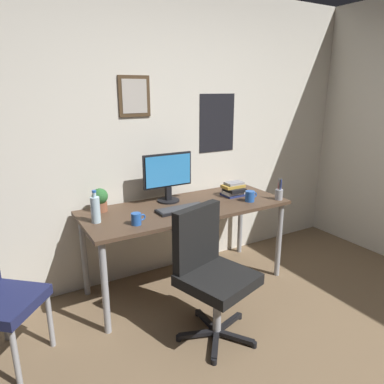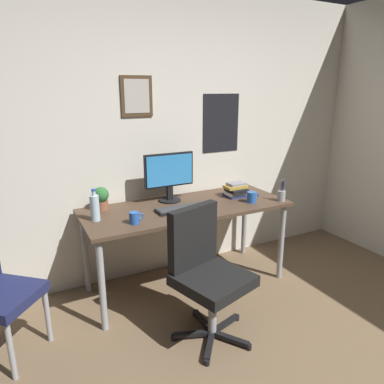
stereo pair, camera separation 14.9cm
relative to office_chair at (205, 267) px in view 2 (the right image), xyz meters
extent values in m
cube|color=silver|center=(0.20, 1.10, 0.77)|extent=(4.40, 0.08, 2.60)
cube|color=#4C3823|center=(-0.10, 1.05, 1.15)|extent=(0.28, 0.02, 0.34)
cube|color=beige|center=(-0.10, 1.04, 1.15)|extent=(0.22, 0.00, 0.28)
cube|color=black|center=(0.76, 1.05, 0.88)|extent=(0.40, 0.01, 0.56)
cube|color=#4C3828|center=(0.18, 0.66, 0.22)|extent=(1.79, 0.71, 0.03)
cylinder|color=#9EA0A5|center=(-0.65, 0.37, -0.16)|extent=(0.05, 0.05, 0.73)
cylinder|color=#9EA0A5|center=(1.02, 0.37, -0.16)|extent=(0.05, 0.05, 0.73)
cylinder|color=#9EA0A5|center=(-0.65, 0.96, -0.16)|extent=(0.05, 0.05, 0.73)
cylinder|color=#9EA0A5|center=(1.02, 0.96, -0.16)|extent=(0.05, 0.05, 0.73)
cube|color=black|center=(0.02, -0.08, -0.07)|extent=(0.57, 0.57, 0.08)
cube|color=black|center=(-0.03, 0.12, 0.20)|extent=(0.42, 0.19, 0.45)
cylinder|color=#9EA0A5|center=(0.02, -0.08, -0.32)|extent=(0.07, 0.07, 0.42)
cube|color=black|center=(0.16, -0.04, -0.49)|extent=(0.28, 0.12, 0.03)
cylinder|color=black|center=(0.29, 0.00, -0.51)|extent=(0.05, 0.05, 0.04)
cube|color=black|center=(0.03, 0.06, -0.49)|extent=(0.05, 0.28, 0.03)
cylinder|color=black|center=(0.03, 0.20, -0.51)|extent=(0.05, 0.05, 0.04)
cube|color=black|center=(-0.11, -0.03, -0.49)|extent=(0.28, 0.13, 0.03)
cylinder|color=black|center=(-0.24, 0.02, -0.51)|extent=(0.05, 0.05, 0.04)
cube|color=black|center=(-0.06, -0.19, -0.49)|extent=(0.20, 0.25, 0.03)
cylinder|color=black|center=(-0.15, -0.30, -0.51)|extent=(0.05, 0.05, 0.04)
cube|color=black|center=(0.10, -0.19, -0.49)|extent=(0.19, 0.25, 0.03)
cylinder|color=black|center=(0.18, -0.31, -0.51)|extent=(0.05, 0.05, 0.04)
cube|color=#1E234C|center=(-1.28, 0.40, -0.09)|extent=(0.59, 0.59, 0.07)
cylinder|color=#9EA0A5|center=(-1.26, 0.15, -0.33)|extent=(0.05, 0.05, 0.41)
cylinder|color=#9EA0A5|center=(-1.03, 0.42, -0.33)|extent=(0.05, 0.05, 0.41)
cylinder|color=#9EA0A5|center=(-1.30, 0.65, -0.33)|extent=(0.05, 0.05, 0.41)
cylinder|color=black|center=(0.11, 0.86, 0.24)|extent=(0.20, 0.20, 0.01)
cube|color=black|center=(0.11, 0.86, 0.31)|extent=(0.05, 0.04, 0.12)
cube|color=black|center=(0.11, 0.86, 0.52)|extent=(0.46, 0.02, 0.30)
cube|color=#338CD8|center=(0.11, 0.84, 0.52)|extent=(0.43, 0.00, 0.27)
cube|color=black|center=(0.09, 0.58, 0.24)|extent=(0.43, 0.15, 0.02)
cube|color=#38383A|center=(0.09, 0.58, 0.26)|extent=(0.41, 0.13, 0.00)
ellipsoid|color=black|center=(0.39, 0.59, 0.25)|extent=(0.06, 0.11, 0.04)
cylinder|color=silver|center=(-0.60, 0.66, 0.33)|extent=(0.07, 0.07, 0.20)
cylinder|color=silver|center=(-0.60, 0.66, 0.45)|extent=(0.03, 0.03, 0.04)
cylinder|color=#2659B2|center=(-0.60, 0.66, 0.48)|extent=(0.03, 0.03, 0.02)
cylinder|color=#2659B2|center=(0.74, 0.48, 0.28)|extent=(0.08, 0.08, 0.10)
torus|color=#2659B2|center=(0.79, 0.48, 0.29)|extent=(0.05, 0.01, 0.05)
cylinder|color=#2659B2|center=(-0.35, 0.46, 0.28)|extent=(0.08, 0.08, 0.09)
torus|color=#2659B2|center=(-0.30, 0.46, 0.28)|extent=(0.05, 0.01, 0.05)
cylinder|color=brown|center=(-0.49, 0.89, 0.27)|extent=(0.11, 0.11, 0.07)
sphere|color=#2D6B33|center=(-0.49, 0.89, 0.36)|extent=(0.13, 0.13, 0.13)
ellipsoid|color=#287A38|center=(-0.52, 0.92, 0.38)|extent=(0.07, 0.08, 0.02)
ellipsoid|color=#287A38|center=(-0.46, 0.92, 0.38)|extent=(0.07, 0.08, 0.02)
ellipsoid|color=#287A38|center=(-0.52, 0.86, 0.38)|extent=(0.08, 0.07, 0.02)
cylinder|color=#9EA0A5|center=(1.00, 0.40, 0.28)|extent=(0.07, 0.07, 0.09)
cylinder|color=#263FBF|center=(1.01, 0.39, 0.36)|extent=(0.01, 0.01, 0.13)
cylinder|color=red|center=(1.00, 0.41, 0.36)|extent=(0.01, 0.01, 0.13)
cylinder|color=black|center=(1.00, 0.39, 0.36)|extent=(0.01, 0.01, 0.13)
cylinder|color=#9EA0A5|center=(1.01, 0.40, 0.36)|extent=(0.01, 0.03, 0.14)
cylinder|color=#9EA0A5|center=(1.00, 0.40, 0.36)|extent=(0.01, 0.02, 0.14)
cube|color=navy|center=(0.72, 0.71, 0.24)|extent=(0.19, 0.16, 0.02)
cube|color=silver|center=(0.73, 0.70, 0.27)|extent=(0.21, 0.13, 0.03)
cube|color=black|center=(0.72, 0.69, 0.30)|extent=(0.17, 0.17, 0.03)
cube|color=gold|center=(0.72, 0.71, 0.32)|extent=(0.21, 0.12, 0.03)
cube|color=gray|center=(0.74, 0.72, 0.35)|extent=(0.17, 0.11, 0.02)
camera|label=1|loc=(-1.24, -1.88, 1.21)|focal=33.22mm
camera|label=2|loc=(-1.11, -1.95, 1.21)|focal=33.22mm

